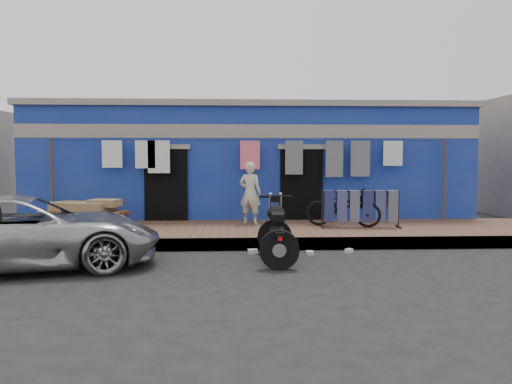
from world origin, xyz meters
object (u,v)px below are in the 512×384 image
(car, at_px, (24,231))
(seated_person, at_px, (250,193))
(bicycle, at_px, (343,203))
(charpoy, at_px, (90,213))
(motorcycle, at_px, (277,229))
(jeans_rack, at_px, (360,208))

(car, relative_size, seated_person, 3.00)
(seated_person, relative_size, bicycle, 0.87)
(bicycle, relative_size, charpoy, 0.87)
(seated_person, distance_m, motorcycle, 3.24)
(seated_person, height_order, jeans_rack, seated_person)
(car, xyz_separation_m, jeans_rack, (6.46, 2.93, 0.05))
(seated_person, bearing_deg, bicycle, -171.24)
(motorcycle, bearing_deg, charpoy, 145.75)
(motorcycle, xyz_separation_m, charpoy, (-4.19, 3.04, -0.02))
(car, bearing_deg, motorcycle, -98.61)
(charpoy, xyz_separation_m, jeans_rack, (6.36, -0.54, 0.14))
(seated_person, bearing_deg, car, 65.35)
(car, height_order, charpoy, car)
(car, distance_m, motorcycle, 4.32)
(car, bearing_deg, jeans_rack, -80.01)
(car, bearing_deg, bicycle, -77.49)
(seated_person, xyz_separation_m, charpoy, (-3.82, -0.16, -0.45))
(car, xyz_separation_m, motorcycle, (4.29, 0.44, -0.07))
(bicycle, distance_m, motorcycle, 3.22)
(charpoy, bearing_deg, car, -91.71)
(car, xyz_separation_m, bicycle, (6.09, 3.09, 0.17))
(seated_person, height_order, motorcycle, seated_person)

